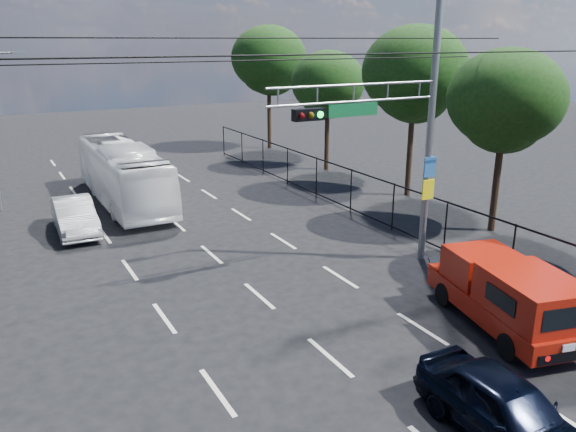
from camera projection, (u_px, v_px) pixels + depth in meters
lane_markings at (193, 238)px, 22.31m from camera, size 6.12×38.00×0.01m
signal_mast at (403, 114)px, 18.15m from camera, size 6.43×0.39×9.50m
utility_wires at (242, 51)px, 15.83m from camera, size 22.00×5.04×0.74m
fence_right at (376, 199)px, 23.98m from camera, size 0.06×34.03×2.00m
tree_right_b at (505, 107)px, 21.80m from camera, size 4.50×4.50×7.31m
tree_right_c at (414, 79)px, 26.89m from camera, size 5.10×5.10×8.29m
tree_right_d at (328, 88)px, 32.82m from camera, size 4.32×4.32×7.02m
tree_right_e at (269, 64)px, 39.27m from camera, size 5.28×5.28×8.58m
red_pickup at (506, 293)px, 15.10m from camera, size 3.02×5.45×1.93m
navy_hatchback at (506, 410)px, 10.87m from camera, size 1.79×4.09×1.37m
white_bus at (123, 174)px, 26.85m from camera, size 2.46×10.28×2.86m
white_van at (75, 216)px, 22.84m from camera, size 1.59×4.26×1.39m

